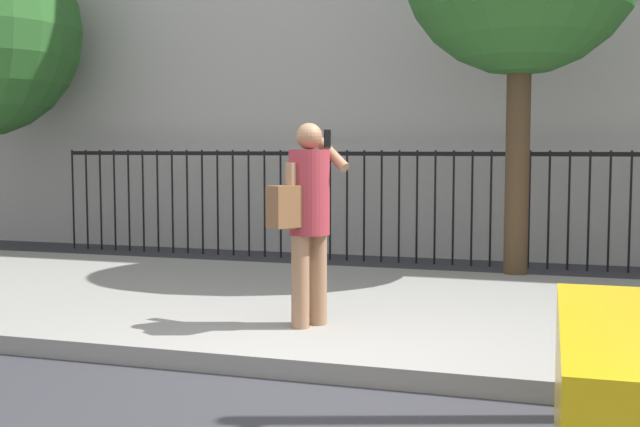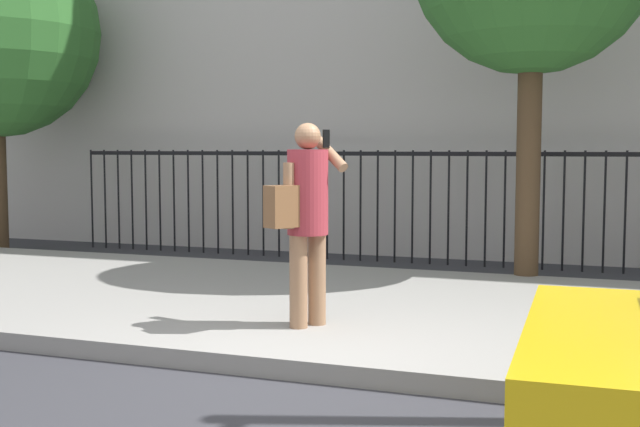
{
  "view_description": "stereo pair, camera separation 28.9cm",
  "coord_description": "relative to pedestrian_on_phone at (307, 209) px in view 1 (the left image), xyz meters",
  "views": [
    {
      "loc": [
        1.65,
        -5.18,
        1.64
      ],
      "look_at": [
        -0.39,
        1.36,
        1.07
      ],
      "focal_mm": 44.77,
      "sensor_mm": 36.0,
      "label": 1
    },
    {
      "loc": [
        1.92,
        -5.09,
        1.64
      ],
      "look_at": [
        -0.39,
        1.36,
        1.07
      ],
      "focal_mm": 44.77,
      "sensor_mm": 36.0,
      "label": 2
    }
  ],
  "objects": [
    {
      "name": "sidewalk",
      "position": [
        0.41,
        1.17,
        -1.06
      ],
      "size": [
        28.0,
        4.4,
        0.15
      ],
      "primitive_type": "cube",
      "color": "gray",
      "rests_on": "ground"
    },
    {
      "name": "ground_plane",
      "position": [
        0.41,
        -1.03,
        -1.13
      ],
      "size": [
        60.0,
        60.0,
        0.0
      ],
      "primitive_type": "plane",
      "color": "#333338"
    },
    {
      "name": "pedestrian_on_phone",
      "position": [
        0.0,
        0.0,
        0.0
      ],
      "size": [
        0.6,
        0.72,
        1.69
      ],
      "color": "#936B4C",
      "rests_on": "sidewalk"
    },
    {
      "name": "iron_fence",
      "position": [
        0.41,
        4.87,
        -0.11
      ],
      "size": [
        12.03,
        0.04,
        1.6
      ],
      "color": "black",
      "rests_on": "ground"
    }
  ]
}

